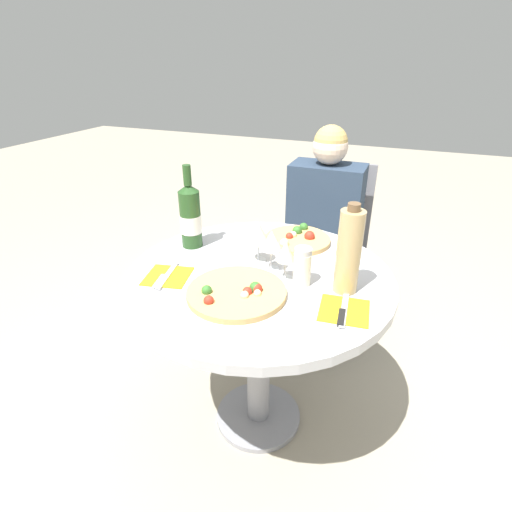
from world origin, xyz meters
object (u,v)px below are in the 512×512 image
at_px(dining_table, 259,301).
at_px(wine_bottle, 190,216).
at_px(pizza_large, 237,292).
at_px(seated_diner, 319,251).
at_px(tall_carafe, 349,251).
at_px(chair_behind_diner, 324,251).

height_order(dining_table, wine_bottle, wine_bottle).
relative_size(dining_table, pizza_large, 2.95).
relative_size(dining_table, wine_bottle, 2.89).
distance_m(seated_diner, wine_bottle, 0.81).
xyz_separation_m(seated_diner, tall_carafe, (0.25, -0.73, 0.38)).
distance_m(chair_behind_diner, tall_carafe, 1.02).
bearing_deg(tall_carafe, pizza_large, -152.75).
relative_size(pizza_large, tall_carafe, 1.07).
xyz_separation_m(chair_behind_diner, wine_bottle, (-0.40, -0.76, 0.43)).
relative_size(dining_table, chair_behind_diner, 1.05).
height_order(seated_diner, tall_carafe, seated_diner).
distance_m(chair_behind_diner, seated_diner, 0.17).
relative_size(dining_table, seated_diner, 0.85).
bearing_deg(tall_carafe, dining_table, 179.97).
distance_m(chair_behind_diner, wine_bottle, 0.96).
xyz_separation_m(seated_diner, pizza_large, (-0.07, -0.89, 0.25)).
bearing_deg(chair_behind_diner, pizza_large, 86.12).
bearing_deg(dining_table, pizza_large, -94.22).
xyz_separation_m(chair_behind_diner, pizza_large, (-0.07, -1.04, 0.32)).
distance_m(pizza_large, wine_bottle, 0.44).
xyz_separation_m(dining_table, seated_diner, (0.06, 0.73, -0.11)).
bearing_deg(pizza_large, tall_carafe, 27.25).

